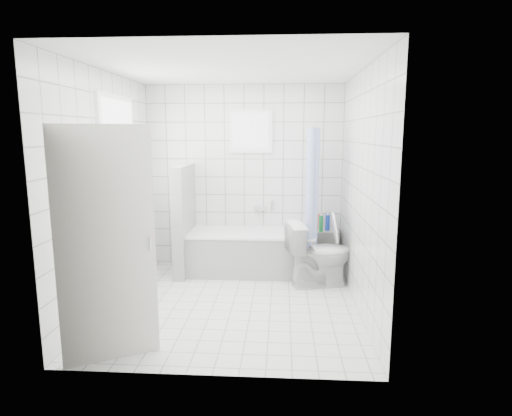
{
  "coord_description": "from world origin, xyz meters",
  "views": [
    {
      "loc": [
        0.55,
        -4.63,
        1.93
      ],
      "look_at": [
        0.24,
        0.35,
        1.05
      ],
      "focal_mm": 30.0,
      "sensor_mm": 36.0,
      "label": 1
    }
  ],
  "objects": [
    {
      "name": "wall_back",
      "position": [
        0.0,
        1.5,
        1.3
      ],
      "size": [
        2.8,
        0.02,
        2.6
      ],
      "primitive_type": "cube",
      "color": "white",
      "rests_on": "ground"
    },
    {
      "name": "window_sill",
      "position": [
        -1.31,
        0.3,
        0.86
      ],
      "size": [
        0.18,
        1.02,
        0.08
      ],
      "primitive_type": "cube",
      "color": "white",
      "rests_on": "wall_left"
    },
    {
      "name": "wall_front",
      "position": [
        0.0,
        -1.5,
        1.3
      ],
      "size": [
        2.8,
        0.02,
        2.6
      ],
      "primitive_type": "cube",
      "color": "white",
      "rests_on": "ground"
    },
    {
      "name": "sill_bottles",
      "position": [
        -1.3,
        0.2,
        1.02
      ],
      "size": [
        0.15,
        0.63,
        0.28
      ],
      "color": "#C64D81",
      "rests_on": "window_sill"
    },
    {
      "name": "window_left",
      "position": [
        -1.35,
        0.3,
        1.6
      ],
      "size": [
        0.01,
        0.9,
        1.4
      ],
      "primitive_type": "cube",
      "color": "white",
      "rests_on": "wall_left"
    },
    {
      "name": "shower_curtain",
      "position": [
        0.93,
        0.97,
        1.1
      ],
      "size": [
        0.14,
        0.48,
        1.78
      ],
      "primitive_type": null,
      "color": "#425DC2",
      "rests_on": "curtain_rod"
    },
    {
      "name": "ground",
      "position": [
        0.0,
        0.0,
        0.0
      ],
      "size": [
        3.0,
        3.0,
        0.0
      ],
      "primitive_type": "plane",
      "color": "white",
      "rests_on": "ground"
    },
    {
      "name": "tub_faucet",
      "position": [
        0.23,
        1.46,
        0.85
      ],
      "size": [
        0.18,
        0.06,
        0.06
      ],
      "primitive_type": "cube",
      "color": "silver",
      "rests_on": "wall_back"
    },
    {
      "name": "tiled_ledge",
      "position": [
        1.16,
        1.38,
        0.28
      ],
      "size": [
        0.4,
        0.24,
        0.55
      ],
      "primitive_type": "cube",
      "color": "white",
      "rests_on": "ground"
    },
    {
      "name": "ledge_bottles",
      "position": [
        1.13,
        1.37,
        0.67
      ],
      "size": [
        0.17,
        0.17,
        0.24
      ],
      "color": "#178C3D",
      "rests_on": "tiled_ledge"
    },
    {
      "name": "curtain_rod",
      "position": [
        0.93,
        1.1,
        2.0
      ],
      "size": [
        0.02,
        0.8,
        0.02
      ],
      "primitive_type": "cylinder",
      "rotation": [
        1.57,
        0.0,
        0.0
      ],
      "color": "silver",
      "rests_on": "wall_back"
    },
    {
      "name": "bathtub",
      "position": [
        0.13,
        1.12,
        0.29
      ],
      "size": [
        1.72,
        0.77,
        0.58
      ],
      "color": "white",
      "rests_on": "ground"
    },
    {
      "name": "toilet",
      "position": [
        1.03,
        0.65,
        0.42
      ],
      "size": [
        0.91,
        0.65,
        0.83
      ],
      "primitive_type": "imported",
      "rotation": [
        0.0,
        0.0,
        1.82
      ],
      "color": "white",
      "rests_on": "ground"
    },
    {
      "name": "partition_wall",
      "position": [
        -0.8,
        1.07,
        0.75
      ],
      "size": [
        0.15,
        0.85,
        1.5
      ],
      "primitive_type": "cube",
      "color": "white",
      "rests_on": "ground"
    },
    {
      "name": "ceiling",
      "position": [
        0.0,
        0.0,
        2.6
      ],
      "size": [
        3.0,
        3.0,
        0.0
      ],
      "primitive_type": "plane",
      "rotation": [
        3.14,
        0.0,
        0.0
      ],
      "color": "white",
      "rests_on": "ground"
    },
    {
      "name": "wall_left",
      "position": [
        -1.4,
        0.0,
        1.3
      ],
      "size": [
        0.02,
        3.0,
        2.6
      ],
      "primitive_type": "cube",
      "color": "white",
      "rests_on": "ground"
    },
    {
      "name": "door",
      "position": [
        -0.9,
        -1.29,
        1.0
      ],
      "size": [
        0.72,
        0.42,
        2.0
      ],
      "primitive_type": "cube",
      "rotation": [
        0.0,
        0.0,
        -1.07
      ],
      "color": "silver",
      "rests_on": "ground"
    },
    {
      "name": "wall_right",
      "position": [
        1.4,
        0.0,
        1.3
      ],
      "size": [
        0.02,
        3.0,
        2.6
      ],
      "primitive_type": "cube",
      "color": "white",
      "rests_on": "ground"
    },
    {
      "name": "window_back",
      "position": [
        0.1,
        1.46,
        1.95
      ],
      "size": [
        0.5,
        0.01,
        0.5
      ],
      "primitive_type": "cube",
      "color": "white",
      "rests_on": "wall_back"
    }
  ]
}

